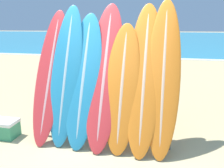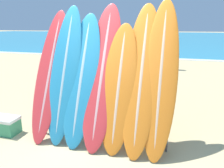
{
  "view_description": "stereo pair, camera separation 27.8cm",
  "coord_description": "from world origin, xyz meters",
  "px_view_note": "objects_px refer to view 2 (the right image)",
  "views": [
    {
      "loc": [
        0.93,
        -2.9,
        1.99
      ],
      "look_at": [
        0.02,
        1.25,
        0.85
      ],
      "focal_mm": 35.0,
      "sensor_mm": 36.0,
      "label": 1
    },
    {
      "loc": [
        1.19,
        -2.83,
        1.99
      ],
      "look_at": [
        0.02,
        1.25,
        0.85
      ],
      "focal_mm": 35.0,
      "sensor_mm": 36.0,
      "label": 2
    }
  ],
  "objects_px": {
    "surfboard_slot_6": "(161,76)",
    "person_near_water": "(170,51)",
    "surfboard_slot_3": "(102,74)",
    "surfboard_slot_1": "(65,73)",
    "surfboard_slot_2": "(82,78)",
    "person_mid_beach": "(128,47)",
    "surfboard_slot_5": "(141,76)",
    "cooler_box": "(6,125)",
    "surfboard_rack": "(99,118)",
    "surfboard_slot_0": "(50,73)",
    "surfboard_slot_4": "(119,86)"
  },
  "relations": [
    {
      "from": "surfboard_slot_6",
      "to": "person_near_water",
      "type": "height_order",
      "value": "surfboard_slot_6"
    },
    {
      "from": "surfboard_slot_6",
      "to": "surfboard_slot_3",
      "type": "bearing_deg",
      "value": -179.95
    },
    {
      "from": "surfboard_slot_1",
      "to": "surfboard_slot_2",
      "type": "distance_m",
      "value": 0.34
    },
    {
      "from": "surfboard_slot_3",
      "to": "person_mid_beach",
      "type": "height_order",
      "value": "surfboard_slot_3"
    },
    {
      "from": "surfboard_slot_5",
      "to": "cooler_box",
      "type": "distance_m",
      "value": 2.72
    },
    {
      "from": "surfboard_slot_1",
      "to": "cooler_box",
      "type": "distance_m",
      "value": 1.56
    },
    {
      "from": "surfboard_rack",
      "to": "surfboard_slot_1",
      "type": "relative_size",
      "value": 0.99
    },
    {
      "from": "surfboard_rack",
      "to": "person_mid_beach",
      "type": "distance_m",
      "value": 8.33
    },
    {
      "from": "surfboard_slot_0",
      "to": "cooler_box",
      "type": "bearing_deg",
      "value": -157.4
    },
    {
      "from": "surfboard_slot_3",
      "to": "surfboard_slot_6",
      "type": "relative_size",
      "value": 0.98
    },
    {
      "from": "surfboard_slot_1",
      "to": "surfboard_slot_2",
      "type": "bearing_deg",
      "value": -2.06
    },
    {
      "from": "surfboard_slot_4",
      "to": "surfboard_slot_2",
      "type": "bearing_deg",
      "value": 176.34
    },
    {
      "from": "surfboard_rack",
      "to": "person_near_water",
      "type": "relative_size",
      "value": 1.49
    },
    {
      "from": "surfboard_rack",
      "to": "surfboard_slot_1",
      "type": "height_order",
      "value": "surfboard_slot_1"
    },
    {
      "from": "surfboard_slot_1",
      "to": "surfboard_slot_6",
      "type": "bearing_deg",
      "value": 1.63
    },
    {
      "from": "surfboard_slot_4",
      "to": "surfboard_slot_6",
      "type": "xyz_separation_m",
      "value": [
        0.65,
        0.1,
        0.2
      ]
    },
    {
      "from": "surfboard_rack",
      "to": "person_near_water",
      "type": "bearing_deg",
      "value": 82.38
    },
    {
      "from": "surfboard_slot_1",
      "to": "surfboard_slot_4",
      "type": "relative_size",
      "value": 1.16
    },
    {
      "from": "surfboard_slot_2",
      "to": "person_near_water",
      "type": "relative_size",
      "value": 1.42
    },
    {
      "from": "surfboard_slot_0",
      "to": "surfboard_rack",
      "type": "bearing_deg",
      "value": -7.86
    },
    {
      "from": "surfboard_rack",
      "to": "surfboard_slot_0",
      "type": "height_order",
      "value": "surfboard_slot_0"
    },
    {
      "from": "surfboard_slot_5",
      "to": "person_near_water",
      "type": "bearing_deg",
      "value": 87.7
    },
    {
      "from": "surfboard_slot_2",
      "to": "person_near_water",
      "type": "distance_m",
      "value": 7.23
    },
    {
      "from": "cooler_box",
      "to": "surfboard_slot_6",
      "type": "bearing_deg",
      "value": 7.46
    },
    {
      "from": "surfboard_slot_3",
      "to": "cooler_box",
      "type": "bearing_deg",
      "value": -168.67
    },
    {
      "from": "surfboard_slot_0",
      "to": "surfboard_slot_4",
      "type": "height_order",
      "value": "surfboard_slot_0"
    },
    {
      "from": "surfboard_slot_1",
      "to": "person_mid_beach",
      "type": "xyz_separation_m",
      "value": [
        -0.6,
        8.11,
        -0.29
      ]
    },
    {
      "from": "surfboard_slot_5",
      "to": "person_near_water",
      "type": "height_order",
      "value": "surfboard_slot_5"
    },
    {
      "from": "surfboard_slot_4",
      "to": "surfboard_slot_6",
      "type": "distance_m",
      "value": 0.69
    },
    {
      "from": "surfboard_slot_0",
      "to": "person_mid_beach",
      "type": "height_order",
      "value": "surfboard_slot_0"
    },
    {
      "from": "surfboard_slot_3",
      "to": "surfboard_slot_6",
      "type": "distance_m",
      "value": 0.97
    },
    {
      "from": "surfboard_slot_1",
      "to": "surfboard_slot_2",
      "type": "height_order",
      "value": "surfboard_slot_1"
    },
    {
      "from": "surfboard_slot_1",
      "to": "cooler_box",
      "type": "bearing_deg",
      "value": -164.34
    },
    {
      "from": "surfboard_slot_6",
      "to": "surfboard_slot_2",
      "type": "bearing_deg",
      "value": -177.46
    },
    {
      "from": "surfboard_slot_0",
      "to": "surfboard_slot_4",
      "type": "xyz_separation_m",
      "value": [
        1.32,
        -0.08,
        -0.12
      ]
    },
    {
      "from": "surfboard_slot_2",
      "to": "surfboard_slot_3",
      "type": "xyz_separation_m",
      "value": [
        0.36,
        0.06,
        0.09
      ]
    },
    {
      "from": "surfboard_slot_4",
      "to": "surfboard_slot_6",
      "type": "relative_size",
      "value": 0.84
    },
    {
      "from": "surfboard_slot_5",
      "to": "person_near_water",
      "type": "distance_m",
      "value": 7.07
    },
    {
      "from": "surfboard_rack",
      "to": "surfboard_slot_5",
      "type": "relative_size",
      "value": 0.98
    },
    {
      "from": "surfboard_slot_1",
      "to": "person_near_water",
      "type": "relative_size",
      "value": 1.51
    },
    {
      "from": "surfboard_slot_5",
      "to": "surfboard_slot_2",
      "type": "bearing_deg",
      "value": -176.99
    },
    {
      "from": "surfboard_slot_1",
      "to": "surfboard_slot_3",
      "type": "xyz_separation_m",
      "value": [
        0.68,
        0.05,
        0.01
      ]
    },
    {
      "from": "surfboard_slot_0",
      "to": "surfboard_slot_5",
      "type": "relative_size",
      "value": 0.96
    },
    {
      "from": "surfboard_slot_2",
      "to": "surfboard_slot_5",
      "type": "bearing_deg",
      "value": 3.01
    },
    {
      "from": "surfboard_slot_3",
      "to": "cooler_box",
      "type": "xyz_separation_m",
      "value": [
        -1.82,
        -0.36,
        -1.03
      ]
    },
    {
      "from": "surfboard_slot_1",
      "to": "surfboard_slot_4",
      "type": "xyz_separation_m",
      "value": [
        1.01,
        -0.06,
        -0.16
      ]
    },
    {
      "from": "surfboard_slot_1",
      "to": "person_mid_beach",
      "type": "distance_m",
      "value": 8.13
    },
    {
      "from": "surfboard_slot_3",
      "to": "surfboard_slot_5",
      "type": "distance_m",
      "value": 0.67
    },
    {
      "from": "surfboard_slot_6",
      "to": "person_near_water",
      "type": "bearing_deg",
      "value": 90.18
    },
    {
      "from": "surfboard_slot_1",
      "to": "surfboard_slot_3",
      "type": "bearing_deg",
      "value": 3.87
    }
  ]
}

